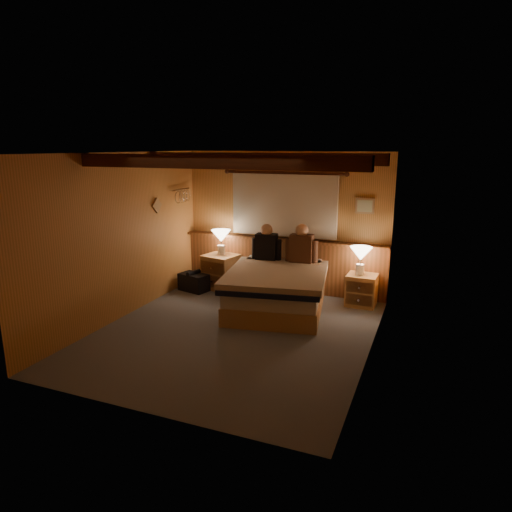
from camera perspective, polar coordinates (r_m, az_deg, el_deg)
The scene contains 19 objects.
floor at distance 6.35m, azimuth -2.58°, elevation -9.45°, with size 4.20×4.20×0.00m, color #545B64.
ceiling at distance 5.84m, azimuth -2.83°, elevation 12.75°, with size 4.20×4.20×0.00m, color #C17F48.
wall_back at distance 7.91m, azimuth 3.61°, elevation 4.22°, with size 3.60×3.60×0.00m, color #CC8849.
wall_left at distance 6.91m, azimuth -16.44°, elevation 2.33°, with size 4.20×4.20×0.00m, color #CC8849.
wall_right at distance 5.50m, azimuth 14.63°, elevation -0.34°, with size 4.20×4.20×0.00m, color #CC8849.
wall_front at distance 4.23m, azimuth -14.57°, elevation -4.54°, with size 3.60×3.60×0.00m, color #CC8849.
wainscot at distance 8.00m, azimuth 3.39°, elevation -0.90°, with size 3.60×0.23×0.94m.
curtain_window at distance 7.80m, azimuth 3.48°, elevation 6.48°, with size 2.18×0.09×1.11m.
ceiling_beams at distance 5.98m, azimuth -2.22°, elevation 11.92°, with size 3.60×1.65×0.16m.
coat_rail at distance 8.08m, azimuth -9.30°, elevation 7.62°, with size 0.05×0.55×0.24m.
framed_print at distance 7.53m, azimuth 13.45°, elevation 6.10°, with size 0.30×0.04×0.25m.
bed at distance 7.07m, azimuth 2.66°, elevation -4.15°, with size 1.73×2.09×0.64m.
nightstand_left at distance 8.15m, azimuth -4.42°, elevation -1.95°, with size 0.64×0.60×0.61m.
nightstand_right at distance 7.46m, azimuth 13.05°, elevation -4.17°, with size 0.47×0.42×0.50m.
lamp_left at distance 8.04m, azimuth -4.38°, elevation 2.33°, with size 0.34×0.34×0.44m.
lamp_right at distance 7.31m, azimuth 12.97°, elevation 0.08°, with size 0.34×0.34×0.45m.
person_left at distance 7.59m, azimuth 1.32°, elevation 1.41°, with size 0.51×0.23×0.62m.
person_right at distance 7.44m, azimuth 5.71°, elevation 1.20°, with size 0.54×0.24×0.65m.
duffel_bag at distance 8.10m, azimuth -7.76°, elevation -3.22°, with size 0.56×0.42×0.36m.
Camera 1 is at (2.42, -5.32, 2.48)m, focal length 32.00 mm.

